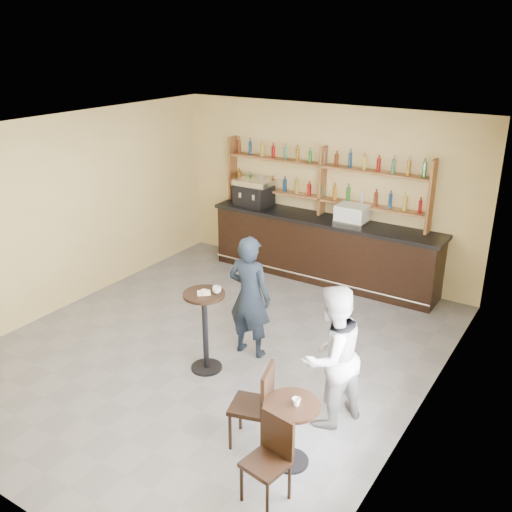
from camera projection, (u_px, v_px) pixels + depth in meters
The scene contains 22 objects.
floor at pixel (216, 348), 8.47m from camera, with size 7.00×7.00×0.00m, color slate.
ceiling at pixel (209, 131), 7.29m from camera, with size 7.00×7.00×0.00m, color white.
wall_back at pixel (325, 192), 10.62m from camera, with size 7.00×7.00×0.00m, color #DBC17C.
wall_left at pixel (66, 213), 9.39m from camera, with size 7.00×7.00×0.00m, color #DBC17C.
wall_right at pixel (428, 299), 6.38m from camera, with size 7.00×7.00×0.00m, color #DBC17C.
window_pane at pixel (390, 336), 5.41m from camera, with size 2.00×2.00×0.00m, color white.
window_frame at pixel (390, 335), 5.41m from camera, with size 0.04×1.70×2.10m, color black, non-canonical shape.
shelf_unit at pixel (322, 182), 10.44m from camera, with size 4.00×0.26×1.40m, color brown, non-canonical shape.
liquor_bottles at pixel (323, 173), 10.38m from camera, with size 3.68×0.10×1.00m, color #8C5919, non-canonical shape.
bar_counter at pixel (323, 249), 10.63m from camera, with size 4.44×0.87×1.20m, color black, non-canonical shape.
espresso_machine at pixel (254, 193), 11.08m from camera, with size 0.72×0.46×0.51m, color black, non-canonical shape.
pastry_case at pixel (352, 214), 10.08m from camera, with size 0.56×0.44×0.33m, color silver, non-canonical shape.
pedestal_table at pixel (205, 332), 7.75m from camera, with size 0.56×0.56×1.16m, color black, non-canonical shape.
napkin at pixel (204, 293), 7.54m from camera, with size 0.17×0.17×0.00m, color white.
donut at pixel (204, 292), 7.51m from camera, with size 0.13×0.13×0.04m, color #CC8F4A.
cup_pedestal at pixel (217, 290), 7.53m from camera, with size 0.12×0.12×0.09m, color white.
man_main at pixel (250, 297), 8.04m from camera, with size 0.66×0.43×1.80m, color black.
cafe_table at pixel (291, 433), 6.10m from camera, with size 0.60×0.60×0.76m, color black, non-canonical shape.
cup_cafe at pixel (296, 402), 5.91m from camera, with size 0.09×0.09×0.09m, color white.
chair_west at pixel (251, 405), 6.37m from camera, with size 0.43×0.43×1.00m, color black, non-canonical shape.
chair_south at pixel (266, 463), 5.57m from camera, with size 0.40×0.40×0.92m, color black, non-canonical shape.
patron_second at pixel (331, 356), 6.60m from camera, with size 0.86×0.67×1.76m, color #9F9FA5.
Camera 1 is at (4.48, -5.89, 4.40)m, focal length 40.00 mm.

